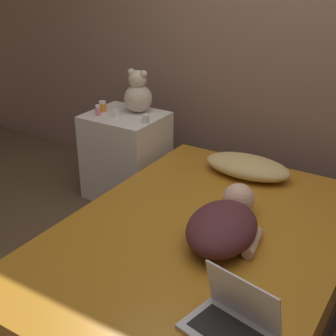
{
  "coord_description": "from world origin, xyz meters",
  "views": [
    {
      "loc": [
        0.96,
        -1.87,
        1.77
      ],
      "look_at": [
        -0.37,
        0.26,
        0.6
      ],
      "focal_mm": 50.0,
      "sensor_mm": 36.0,
      "label": 1
    }
  ],
  "objects_px": {
    "laptop": "(233,320)",
    "bottle_pink": "(98,110)",
    "bottle_white": "(116,113)",
    "person_lying": "(225,223)",
    "bottle_clear": "(146,119)",
    "bottle_orange": "(102,106)",
    "pillow": "(247,167)",
    "teddy_bear": "(138,94)"
  },
  "relations": [
    {
      "from": "bottle_orange",
      "to": "bottle_clear",
      "type": "height_order",
      "value": "bottle_orange"
    },
    {
      "from": "bottle_white",
      "to": "teddy_bear",
      "type": "bearing_deg",
      "value": 66.71
    },
    {
      "from": "bottle_clear",
      "to": "person_lying",
      "type": "bearing_deg",
      "value": -35.44
    },
    {
      "from": "laptop",
      "to": "bottle_white",
      "type": "height_order",
      "value": "bottle_white"
    },
    {
      "from": "pillow",
      "to": "person_lying",
      "type": "xyz_separation_m",
      "value": [
        0.2,
        -0.76,
        0.03
      ]
    },
    {
      "from": "pillow",
      "to": "laptop",
      "type": "xyz_separation_m",
      "value": [
        0.51,
        -1.33,
        -0.01
      ]
    },
    {
      "from": "person_lying",
      "to": "bottle_clear",
      "type": "relative_size",
      "value": 11.02
    },
    {
      "from": "person_lying",
      "to": "bottle_orange",
      "type": "height_order",
      "value": "bottle_orange"
    },
    {
      "from": "laptop",
      "to": "teddy_bear",
      "type": "height_order",
      "value": "teddy_bear"
    },
    {
      "from": "laptop",
      "to": "bottle_orange",
      "type": "height_order",
      "value": "bottle_orange"
    },
    {
      "from": "pillow",
      "to": "bottle_white",
      "type": "distance_m",
      "value": 1.04
    },
    {
      "from": "bottle_clear",
      "to": "bottle_pink",
      "type": "distance_m",
      "value": 0.39
    },
    {
      "from": "person_lying",
      "to": "laptop",
      "type": "bearing_deg",
      "value": -71.03
    },
    {
      "from": "person_lying",
      "to": "bottle_pink",
      "type": "bearing_deg",
      "value": 145.37
    },
    {
      "from": "laptop",
      "to": "bottle_orange",
      "type": "distance_m",
      "value": 2.13
    },
    {
      "from": "bottle_white",
      "to": "person_lying",
      "type": "bearing_deg",
      "value": -29.09
    },
    {
      "from": "bottle_orange",
      "to": "bottle_white",
      "type": "relative_size",
      "value": 1.44
    },
    {
      "from": "pillow",
      "to": "laptop",
      "type": "height_order",
      "value": "laptop"
    },
    {
      "from": "laptop",
      "to": "bottle_orange",
      "type": "relative_size",
      "value": 4.79
    },
    {
      "from": "laptop",
      "to": "bottle_orange",
      "type": "xyz_separation_m",
      "value": [
        -1.68,
        1.29,
        0.23
      ]
    },
    {
      "from": "laptop",
      "to": "teddy_bear",
      "type": "distance_m",
      "value": 2.05
    },
    {
      "from": "person_lying",
      "to": "bottle_clear",
      "type": "height_order",
      "value": "bottle_clear"
    },
    {
      "from": "person_lying",
      "to": "bottle_white",
      "type": "distance_m",
      "value": 1.4
    },
    {
      "from": "person_lying",
      "to": "bottle_white",
      "type": "height_order",
      "value": "bottle_white"
    },
    {
      "from": "bottle_clear",
      "to": "bottle_pink",
      "type": "xyz_separation_m",
      "value": [
        -0.39,
        -0.05,
        0.01
      ]
    },
    {
      "from": "bottle_white",
      "to": "bottle_clear",
      "type": "relative_size",
      "value": 0.91
    },
    {
      "from": "person_lying",
      "to": "teddy_bear",
      "type": "height_order",
      "value": "teddy_bear"
    },
    {
      "from": "teddy_bear",
      "to": "bottle_clear",
      "type": "distance_m",
      "value": 0.28
    },
    {
      "from": "bottle_white",
      "to": "bottle_clear",
      "type": "xyz_separation_m",
      "value": [
        0.26,
        0.0,
        0.0
      ]
    },
    {
      "from": "person_lying",
      "to": "pillow",
      "type": "bearing_deg",
      "value": 95.45
    },
    {
      "from": "pillow",
      "to": "bottle_white",
      "type": "relative_size",
      "value": 10.33
    },
    {
      "from": "pillow",
      "to": "teddy_bear",
      "type": "relative_size",
      "value": 1.8
    },
    {
      "from": "teddy_bear",
      "to": "pillow",
      "type": "bearing_deg",
      "value": -5.82
    },
    {
      "from": "bottle_orange",
      "to": "pillow",
      "type": "bearing_deg",
      "value": 1.9
    },
    {
      "from": "bottle_clear",
      "to": "bottle_pink",
      "type": "relative_size",
      "value": 0.78
    },
    {
      "from": "pillow",
      "to": "teddy_bear",
      "type": "xyz_separation_m",
      "value": [
        -0.93,
        0.1,
        0.33
      ]
    },
    {
      "from": "teddy_bear",
      "to": "person_lying",
      "type": "bearing_deg",
      "value": -36.84
    },
    {
      "from": "laptop",
      "to": "bottle_clear",
      "type": "distance_m",
      "value": 1.78
    },
    {
      "from": "pillow",
      "to": "bottle_pink",
      "type": "distance_m",
      "value": 1.17
    },
    {
      "from": "laptop",
      "to": "bottle_white",
      "type": "relative_size",
      "value": 6.89
    },
    {
      "from": "bottle_pink",
      "to": "laptop",
      "type": "bearing_deg",
      "value": -35.98
    },
    {
      "from": "laptop",
      "to": "bottle_pink",
      "type": "distance_m",
      "value": 2.05
    }
  ]
}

